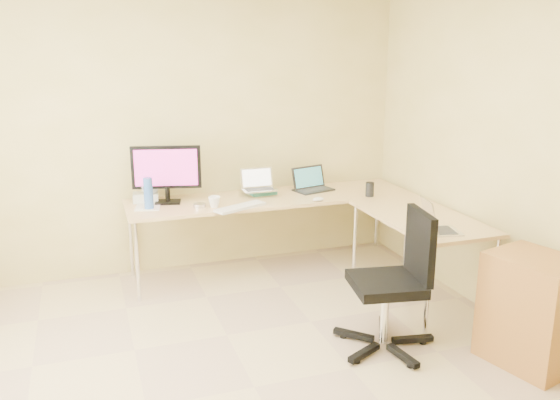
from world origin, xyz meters
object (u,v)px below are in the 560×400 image
object	(u,v)px
desk_fan	(150,188)
desk_main	(272,234)
water_bottle	(148,193)
office_chair	(386,282)
monitor	(167,174)
laptop_center	(259,180)
keyboard	(240,207)
laptop_return	(442,219)
cabinet	(532,313)
desk_return	(419,257)
mug	(214,202)
laptop_black	(314,179)

from	to	relation	value
desk_fan	desk_main	bearing A→B (deg)	-33.20
water_bottle	office_chair	xyz separation A→B (m)	(1.42, -1.60, -0.37)
desk_main	office_chair	world-z (taller)	office_chair
water_bottle	monitor	bearing A→B (deg)	39.24
laptop_center	keyboard	world-z (taller)	laptop_center
keyboard	laptop_return	world-z (taller)	laptop_return
water_bottle	desk_fan	size ratio (longest dim) A/B	1.14
cabinet	water_bottle	bearing A→B (deg)	122.58
desk_main	desk_fan	size ratio (longest dim) A/B	10.99
desk_fan	desk_return	bearing A→B (deg)	-52.98
mug	laptop_return	xyz separation A→B (m)	(1.46, -1.24, 0.06)
laptop_center	desk_return	bearing A→B (deg)	-43.51
cabinet	laptop_center	bearing A→B (deg)	104.48
laptop_center	laptop_return	size ratio (longest dim) A/B	0.99
desk_return	keyboard	distance (m)	1.57
monitor	keyboard	world-z (taller)	monitor
laptop_return	office_chair	xyz separation A→B (m)	(-0.58, -0.23, -0.33)
desk_main	cabinet	distance (m)	2.43
water_bottle	cabinet	xyz separation A→B (m)	(2.25, -2.09, -0.51)
desk_main	mug	distance (m)	0.74
mug	laptop_return	distance (m)	1.91
laptop_black	desk_fan	bearing A→B (deg)	161.12
office_chair	desk_fan	bearing A→B (deg)	136.40
desk_main	desk_return	xyz separation A→B (m)	(0.98, -1.00, 0.00)
desk_main	keyboard	distance (m)	0.61
water_bottle	laptop_return	world-z (taller)	water_bottle
desk_return	mug	size ratio (longest dim) A/B	12.64
keyboard	desk_fan	size ratio (longest dim) A/B	2.00
laptop_black	cabinet	world-z (taller)	laptop_black
monitor	mug	bearing A→B (deg)	-24.25
laptop_center	water_bottle	world-z (taller)	water_bottle
desk_fan	laptop_center	bearing A→B (deg)	-30.75
desk_fan	office_chair	bearing A→B (deg)	-76.31
desk_main	water_bottle	bearing A→B (deg)	-176.94
desk_main	cabinet	bearing A→B (deg)	-62.47
desk_return	laptop_center	size ratio (longest dim) A/B	4.19
desk_main	monitor	world-z (taller)	monitor
laptop_return	cabinet	size ratio (longest dim) A/B	0.40
laptop_black	laptop_return	xyz separation A→B (m)	(0.41, -1.52, -0.01)
laptop_center	mug	world-z (taller)	laptop_center
desk_return	laptop_return	xyz separation A→B (m)	(-0.10, -0.43, 0.47)
desk_main	keyboard	size ratio (longest dim) A/B	5.49
desk_return	keyboard	world-z (taller)	keyboard
cabinet	laptop_return	bearing A→B (deg)	94.66
monitor	laptop_black	distance (m)	1.41
water_bottle	office_chair	size ratio (longest dim) A/B	0.27
desk_fan	cabinet	world-z (taller)	desk_fan
desk_fan	cabinet	size ratio (longest dim) A/B	0.31
laptop_center	laptop_black	size ratio (longest dim) A/B	0.86
cabinet	mug	bearing A→B (deg)	116.50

